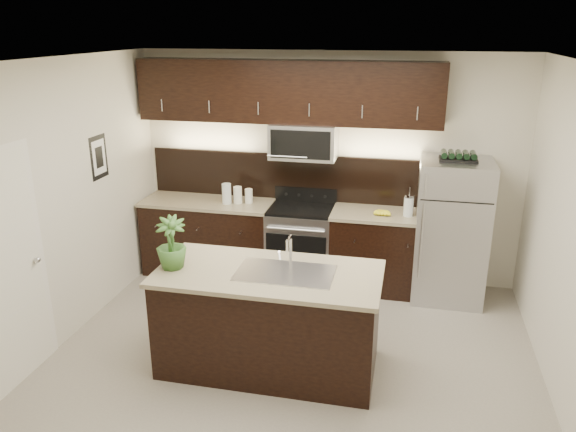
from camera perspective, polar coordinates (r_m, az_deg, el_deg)
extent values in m
plane|color=gray|center=(5.44, 0.36, -14.23)|extent=(4.50, 4.50, 0.00)
cube|color=beige|center=(6.72, 4.01, 4.89)|extent=(4.50, 0.02, 2.70)
cube|color=beige|center=(3.09, -7.67, -12.94)|extent=(4.50, 0.02, 2.70)
cube|color=beige|center=(5.72, -22.21, 0.99)|extent=(0.02, 4.00, 2.70)
cube|color=beige|center=(4.91, 27.02, -2.55)|extent=(0.02, 4.00, 2.70)
cube|color=white|center=(4.56, 0.43, 15.47)|extent=(4.50, 4.00, 0.02)
cube|color=white|center=(5.23, -26.42, -5.24)|extent=(0.04, 0.80, 2.02)
sphere|color=silver|center=(5.45, -24.11, -4.08)|extent=(0.06, 0.06, 0.06)
cube|color=black|center=(6.25, -18.64, 5.69)|extent=(0.01, 0.32, 0.46)
cube|color=white|center=(6.25, -18.62, 5.69)|extent=(0.00, 0.24, 0.36)
cube|color=black|center=(7.05, -8.00, -2.25)|extent=(1.57, 0.62, 0.90)
cube|color=black|center=(6.65, 9.49, -3.68)|extent=(1.16, 0.62, 0.90)
cube|color=#B2B2B7|center=(6.75, 1.33, -3.05)|extent=(0.76, 0.62, 0.90)
cube|color=black|center=(6.59, 1.36, 0.70)|extent=(0.76, 0.60, 0.03)
cube|color=beige|center=(6.90, -8.17, 1.39)|extent=(1.59, 0.65, 0.04)
cube|color=beige|center=(6.48, 9.71, 0.16)|extent=(1.18, 0.65, 0.04)
cube|color=black|center=(6.82, 0.17, 4.01)|extent=(3.49, 0.02, 0.56)
cube|color=#B2B2B7|center=(6.49, 1.61, 7.60)|extent=(0.76, 0.40, 0.40)
cube|color=black|center=(6.48, -0.11, 12.51)|extent=(3.49, 0.33, 0.70)
cube|color=black|center=(5.12, -1.93, -10.65)|extent=(1.90, 0.90, 0.90)
cube|color=beige|center=(4.90, -1.99, -5.87)|extent=(1.96, 0.96, 0.04)
cube|color=silver|center=(4.86, -0.27, -5.76)|extent=(0.84, 0.50, 0.01)
cylinder|color=silver|center=(5.00, 0.26, -3.59)|extent=(0.03, 0.03, 0.24)
cylinder|color=silver|center=(4.88, 0.09, -2.27)|extent=(0.02, 0.14, 0.02)
cylinder|color=silver|center=(4.84, -0.09, -3.11)|extent=(0.02, 0.02, 0.10)
cube|color=#B2B2B7|center=(6.48, 16.22, -1.49)|extent=(0.77, 0.70, 1.60)
cube|color=black|center=(6.25, 16.90, 5.52)|extent=(0.39, 0.24, 0.03)
cylinder|color=black|center=(6.23, 15.56, 6.06)|extent=(0.07, 0.23, 0.07)
cylinder|color=black|center=(6.24, 16.25, 6.00)|extent=(0.07, 0.23, 0.07)
cylinder|color=black|center=(6.24, 16.94, 5.95)|extent=(0.07, 0.23, 0.07)
cylinder|color=black|center=(6.25, 17.63, 5.90)|extent=(0.07, 0.23, 0.07)
cylinder|color=black|center=(6.26, 18.32, 5.84)|extent=(0.07, 0.23, 0.07)
imported|color=#366227|center=(4.98, -11.79, -2.69)|extent=(0.34, 0.34, 0.47)
cylinder|color=silver|center=(6.72, -6.25, 2.28)|extent=(0.11, 0.11, 0.24)
cylinder|color=white|center=(6.73, -5.13, 2.14)|extent=(0.10, 0.10, 0.20)
cylinder|color=white|center=(6.73, -4.00, 2.04)|extent=(0.09, 0.09, 0.17)
cylinder|color=silver|center=(6.39, 12.14, 0.93)|extent=(0.11, 0.11, 0.21)
cylinder|color=silver|center=(6.35, 12.21, 1.95)|extent=(0.11, 0.11, 0.02)
cylinder|color=silver|center=(6.34, 12.25, 2.41)|extent=(0.01, 0.01, 0.09)
ellipsoid|color=yellow|center=(6.39, 9.10, 0.41)|extent=(0.21, 0.17, 0.06)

